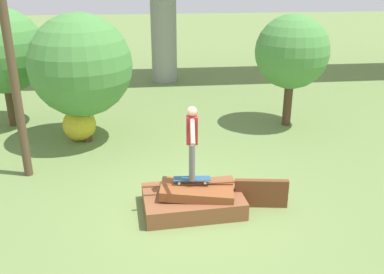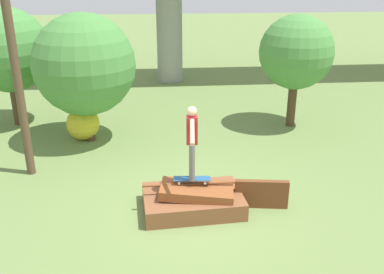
{
  "view_description": "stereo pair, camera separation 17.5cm",
  "coord_description": "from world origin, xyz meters",
  "px_view_note": "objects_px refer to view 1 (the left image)",
  "views": [
    {
      "loc": [
        -0.89,
        -7.75,
        4.75
      ],
      "look_at": [
        -0.01,
        0.04,
        1.61
      ],
      "focal_mm": 40.0,
      "sensor_mm": 36.0,
      "label": 1
    },
    {
      "loc": [
        -0.72,
        -7.77,
        4.75
      ],
      "look_at": [
        -0.01,
        0.04,
        1.61
      ],
      "focal_mm": 40.0,
      "sensor_mm": 36.0,
      "label": 2
    }
  ],
  "objects_px": {
    "skater": "(192,138)",
    "tree_behind_right": "(81,65)",
    "tree_mid_back": "(2,51)",
    "bush_yellow_flowering": "(79,124)",
    "utility_pole": "(3,9)",
    "tree_behind_left": "(292,52)",
    "skateboard": "(192,179)"
  },
  "relations": [
    {
      "from": "skater",
      "to": "tree_behind_right",
      "type": "bearing_deg",
      "value": 122.74
    },
    {
      "from": "tree_behind_right",
      "to": "tree_mid_back",
      "type": "height_order",
      "value": "tree_mid_back"
    },
    {
      "from": "skater",
      "to": "bush_yellow_flowering",
      "type": "height_order",
      "value": "skater"
    },
    {
      "from": "tree_mid_back",
      "to": "bush_yellow_flowering",
      "type": "xyz_separation_m",
      "value": [
        2.3,
        -1.52,
        -1.9
      ]
    },
    {
      "from": "utility_pole",
      "to": "tree_mid_back",
      "type": "distance_m",
      "value": 4.21
    },
    {
      "from": "utility_pole",
      "to": "tree_behind_left",
      "type": "distance_m",
      "value": 8.04
    },
    {
      "from": "tree_behind_left",
      "to": "tree_behind_right",
      "type": "distance_m",
      "value": 6.23
    },
    {
      "from": "utility_pole",
      "to": "tree_behind_right",
      "type": "bearing_deg",
      "value": 59.87
    },
    {
      "from": "skater",
      "to": "bush_yellow_flowering",
      "type": "distance_m",
      "value": 5.15
    },
    {
      "from": "utility_pole",
      "to": "tree_behind_left",
      "type": "xyz_separation_m",
      "value": [
        7.39,
        2.76,
        -1.57
      ]
    },
    {
      "from": "tree_behind_right",
      "to": "bush_yellow_flowering",
      "type": "xyz_separation_m",
      "value": [
        -0.22,
        0.11,
        -1.76
      ]
    },
    {
      "from": "skater",
      "to": "tree_behind_left",
      "type": "bearing_deg",
      "value": 52.92
    },
    {
      "from": "tree_behind_left",
      "to": "bush_yellow_flowering",
      "type": "distance_m",
      "value": 6.7
    },
    {
      "from": "tree_mid_back",
      "to": "skater",
      "type": "bearing_deg",
      "value": -47.97
    },
    {
      "from": "skater",
      "to": "tree_mid_back",
      "type": "bearing_deg",
      "value": 132.03
    },
    {
      "from": "skateboard",
      "to": "tree_behind_left",
      "type": "distance_m",
      "value": 6.18
    },
    {
      "from": "skateboard",
      "to": "utility_pole",
      "type": "bearing_deg",
      "value": 152.34
    },
    {
      "from": "tree_mid_back",
      "to": "bush_yellow_flowering",
      "type": "distance_m",
      "value": 3.35
    },
    {
      "from": "skateboard",
      "to": "utility_pole",
      "type": "relative_size",
      "value": 0.1
    },
    {
      "from": "skater",
      "to": "tree_mid_back",
      "type": "distance_m",
      "value": 7.7
    },
    {
      "from": "skateboard",
      "to": "skater",
      "type": "height_order",
      "value": "skater"
    },
    {
      "from": "utility_pole",
      "to": "tree_behind_right",
      "type": "relative_size",
      "value": 2.07
    },
    {
      "from": "utility_pole",
      "to": "tree_behind_left",
      "type": "bearing_deg",
      "value": 20.44
    },
    {
      "from": "tree_mid_back",
      "to": "tree_behind_left",
      "type": "bearing_deg",
      "value": -6.16
    },
    {
      "from": "tree_behind_left",
      "to": "utility_pole",
      "type": "bearing_deg",
      "value": -159.56
    },
    {
      "from": "skater",
      "to": "tree_behind_right",
      "type": "height_order",
      "value": "tree_behind_right"
    },
    {
      "from": "tree_mid_back",
      "to": "bush_yellow_flowering",
      "type": "relative_size",
      "value": 3.84
    },
    {
      "from": "tree_behind_right",
      "to": "skater",
      "type": "bearing_deg",
      "value": -57.26
    },
    {
      "from": "utility_pole",
      "to": "bush_yellow_flowering",
      "type": "bearing_deg",
      "value": 65.74
    },
    {
      "from": "tree_behind_left",
      "to": "tree_mid_back",
      "type": "bearing_deg",
      "value": 173.84
    },
    {
      "from": "skateboard",
      "to": "skater",
      "type": "relative_size",
      "value": 0.5
    },
    {
      "from": "skater",
      "to": "tree_behind_right",
      "type": "xyz_separation_m",
      "value": [
        -2.61,
        4.05,
        0.64
      ]
    }
  ]
}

